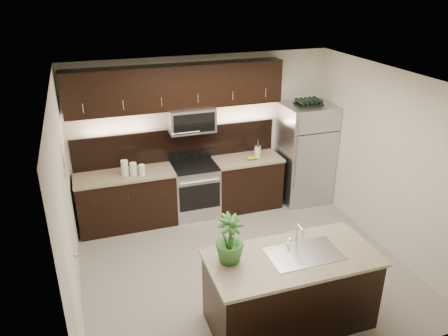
# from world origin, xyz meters

# --- Properties ---
(ground) EXTENTS (4.50, 4.50, 0.00)m
(ground) POSITION_xyz_m (0.00, 0.00, 0.00)
(ground) COLOR gray
(ground) RESTS_ON ground
(room_walls) EXTENTS (4.52, 4.02, 2.71)m
(room_walls) POSITION_xyz_m (-0.11, -0.04, 1.70)
(room_walls) COLOR beige
(room_walls) RESTS_ON ground
(counter_run) EXTENTS (3.51, 0.65, 0.94)m
(counter_run) POSITION_xyz_m (-0.46, 1.69, 0.47)
(counter_run) COLOR black
(counter_run) RESTS_ON ground
(upper_fixtures) EXTENTS (3.49, 0.40, 1.66)m
(upper_fixtures) POSITION_xyz_m (-0.43, 1.84, 2.14)
(upper_fixtures) COLOR black
(upper_fixtures) RESTS_ON counter_run
(island) EXTENTS (1.96, 0.96, 0.94)m
(island) POSITION_xyz_m (0.13, -1.20, 0.47)
(island) COLOR black
(island) RESTS_ON ground
(sink_faucet) EXTENTS (0.84, 0.50, 0.28)m
(sink_faucet) POSITION_xyz_m (0.28, -1.19, 0.96)
(sink_faucet) COLOR silver
(sink_faucet) RESTS_ON island
(refrigerator) EXTENTS (0.88, 0.79, 1.82)m
(refrigerator) POSITION_xyz_m (1.80, 1.63, 0.91)
(refrigerator) COLOR #B2B2B7
(refrigerator) RESTS_ON ground
(wine_rack) EXTENTS (0.45, 0.28, 0.10)m
(wine_rack) POSITION_xyz_m (1.80, 1.63, 1.87)
(wine_rack) COLOR black
(wine_rack) RESTS_ON refrigerator
(plant) EXTENTS (0.42, 0.42, 0.57)m
(plant) POSITION_xyz_m (-0.57, -1.05, 1.22)
(plant) COLOR #306126
(plant) RESTS_ON island
(canisters) EXTENTS (0.36, 0.19, 0.25)m
(canisters) POSITION_xyz_m (-1.30, 1.61, 1.05)
(canisters) COLOR silver
(canisters) RESTS_ON counter_run
(french_press) EXTENTS (0.11, 0.11, 0.32)m
(french_press) POSITION_xyz_m (0.88, 1.64, 1.06)
(french_press) COLOR silver
(french_press) RESTS_ON counter_run
(bananas) EXTENTS (0.20, 0.16, 0.06)m
(bananas) POSITION_xyz_m (0.71, 1.61, 0.97)
(bananas) COLOR gold
(bananas) RESTS_ON counter_run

